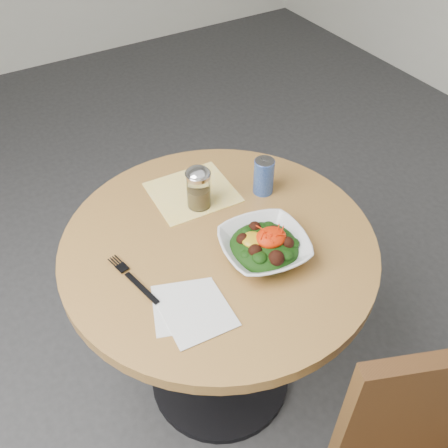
% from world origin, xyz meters
% --- Properties ---
extents(ground, '(6.00, 6.00, 0.00)m').
position_xyz_m(ground, '(0.00, 0.00, 0.00)').
color(ground, '#2F2F31').
rests_on(ground, ground).
extents(table, '(0.90, 0.90, 0.75)m').
position_xyz_m(table, '(0.00, 0.00, 0.55)').
color(table, black).
rests_on(table, ground).
extents(cloth_napkin, '(0.26, 0.24, 0.00)m').
position_xyz_m(cloth_napkin, '(0.04, 0.23, 0.75)').
color(cloth_napkin, yellow).
rests_on(cloth_napkin, table).
extents(paper_napkins, '(0.21, 0.22, 0.00)m').
position_xyz_m(paper_napkins, '(-0.18, -0.17, 0.75)').
color(paper_napkins, silver).
rests_on(paper_napkins, table).
extents(salad_bowl, '(0.27, 0.27, 0.09)m').
position_xyz_m(salad_bowl, '(0.08, -0.11, 0.78)').
color(salad_bowl, silver).
rests_on(salad_bowl, table).
extents(fork, '(0.06, 0.21, 0.00)m').
position_xyz_m(fork, '(-0.27, -0.01, 0.76)').
color(fork, black).
rests_on(fork, table).
extents(spice_shaker, '(0.08, 0.08, 0.14)m').
position_xyz_m(spice_shaker, '(0.03, 0.16, 0.82)').
color(spice_shaker, silver).
rests_on(spice_shaker, table).
extents(beverage_can, '(0.06, 0.06, 0.12)m').
position_xyz_m(beverage_can, '(0.23, 0.12, 0.81)').
color(beverage_can, navy).
rests_on(beverage_can, table).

